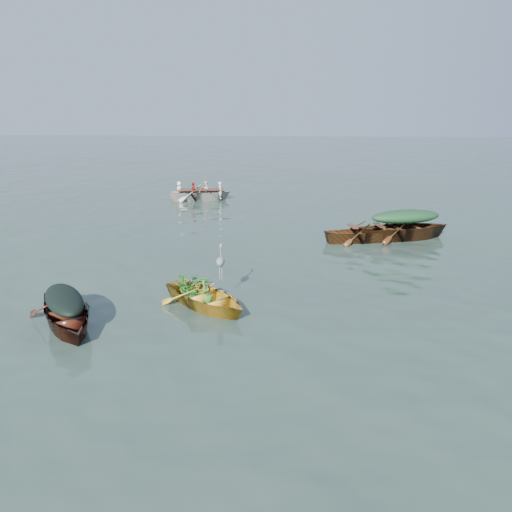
{
  "coord_description": "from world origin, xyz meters",
  "views": [
    {
      "loc": [
        0.3,
        -13.16,
        4.97
      ],
      "look_at": [
        -0.61,
        1.47,
        0.5
      ],
      "focal_mm": 35.0,
      "sensor_mm": 36.0,
      "label": 1
    }
  ],
  "objects_px": {
    "dark_covered_boat": "(67,326)",
    "heron": "(221,267)",
    "open_wooden_boat": "(365,241)",
    "green_tarp_boat": "(404,239)",
    "yellow_dinghy": "(206,307)",
    "rowed_boat": "(200,200)"
  },
  "relations": [
    {
      "from": "dark_covered_boat",
      "to": "heron",
      "type": "xyz_separation_m",
      "value": [
        3.41,
        1.75,
        0.93
      ]
    },
    {
      "from": "open_wooden_boat",
      "to": "dark_covered_boat",
      "type": "bearing_deg",
      "value": 121.42
    },
    {
      "from": "dark_covered_boat",
      "to": "green_tarp_boat",
      "type": "relative_size",
      "value": 0.77
    },
    {
      "from": "dark_covered_boat",
      "to": "green_tarp_boat",
      "type": "bearing_deg",
      "value": 8.05
    },
    {
      "from": "yellow_dinghy",
      "to": "open_wooden_boat",
      "type": "relative_size",
      "value": 0.8
    },
    {
      "from": "dark_covered_boat",
      "to": "open_wooden_boat",
      "type": "distance_m",
      "value": 11.38
    },
    {
      "from": "green_tarp_boat",
      "to": "dark_covered_boat",
      "type": "bearing_deg",
      "value": 115.38
    },
    {
      "from": "open_wooden_boat",
      "to": "green_tarp_boat",
      "type": "bearing_deg",
      "value": -87.42
    },
    {
      "from": "green_tarp_boat",
      "to": "rowed_boat",
      "type": "relative_size",
      "value": 1.1
    },
    {
      "from": "heron",
      "to": "dark_covered_boat",
      "type": "bearing_deg",
      "value": 159.34
    },
    {
      "from": "rowed_boat",
      "to": "heron",
      "type": "distance_m",
      "value": 14.58
    },
    {
      "from": "green_tarp_boat",
      "to": "rowed_boat",
      "type": "height_order",
      "value": "green_tarp_boat"
    },
    {
      "from": "yellow_dinghy",
      "to": "rowed_boat",
      "type": "bearing_deg",
      "value": 52.46
    },
    {
      "from": "dark_covered_boat",
      "to": "open_wooden_boat",
      "type": "bearing_deg",
      "value": 11.51
    },
    {
      "from": "yellow_dinghy",
      "to": "heron",
      "type": "height_order",
      "value": "heron"
    },
    {
      "from": "rowed_boat",
      "to": "heron",
      "type": "height_order",
      "value": "heron"
    },
    {
      "from": "green_tarp_boat",
      "to": "open_wooden_boat",
      "type": "distance_m",
      "value": 1.6
    },
    {
      "from": "green_tarp_boat",
      "to": "heron",
      "type": "height_order",
      "value": "heron"
    },
    {
      "from": "open_wooden_boat",
      "to": "heron",
      "type": "xyz_separation_m",
      "value": [
        -4.66,
        -6.27,
        0.93
      ]
    },
    {
      "from": "yellow_dinghy",
      "to": "green_tarp_boat",
      "type": "bearing_deg",
      "value": -0.23
    },
    {
      "from": "green_tarp_boat",
      "to": "heron",
      "type": "xyz_separation_m",
      "value": [
        -6.2,
        -6.71,
        0.93
      ]
    },
    {
      "from": "dark_covered_boat",
      "to": "green_tarp_boat",
      "type": "xyz_separation_m",
      "value": [
        9.62,
        8.46,
        0.0
      ]
    }
  ]
}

